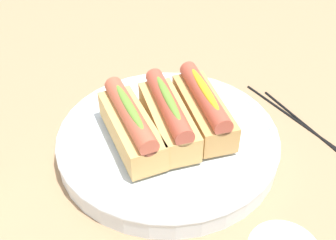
{
  "coord_description": "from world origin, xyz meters",
  "views": [
    {
      "loc": [
        -0.44,
        0.1,
        0.41
      ],
      "look_at": [
        -0.02,
        -0.01,
        0.06
      ],
      "focal_mm": 42.81,
      "sensor_mm": 36.0,
      "label": 1
    }
  ],
  "objects": [
    {
      "name": "ground_plane",
      "position": [
        0.0,
        0.0,
        0.0
      ],
      "size": [
        2.4,
        2.4,
        0.0
      ],
      "primitive_type": "plane",
      "color": "#9E7A56"
    },
    {
      "name": "serving_bowl",
      "position": [
        -0.02,
        -0.01,
        0.02
      ],
      "size": [
        0.32,
        0.32,
        0.04
      ],
      "color": "silver",
      "rests_on": "ground_plane"
    },
    {
      "name": "hotdog_front",
      "position": [
        -0.01,
        -0.06,
        0.06
      ],
      "size": [
        0.15,
        0.05,
        0.06
      ],
      "color": "tan",
      "rests_on": "serving_bowl"
    },
    {
      "name": "hotdog_back",
      "position": [
        -0.02,
        -0.01,
        0.06
      ],
      "size": [
        0.15,
        0.06,
        0.06
      ],
      "color": "tan",
      "rests_on": "serving_bowl"
    },
    {
      "name": "hotdog_side",
      "position": [
        -0.03,
        0.04,
        0.06
      ],
      "size": [
        0.16,
        0.07,
        0.06
      ],
      "color": "tan",
      "rests_on": "serving_bowl"
    },
    {
      "name": "chopstick_near",
      "position": [
        0.0,
        -0.23,
        0.0
      ],
      "size": [
        0.21,
        0.07,
        0.01
      ],
      "primitive_type": "cylinder",
      "rotation": [
        0.0,
        1.57,
        0.32
      ],
      "color": "black",
      "rests_on": "ground_plane"
    },
    {
      "name": "chopstick_far",
      "position": [
        -0.03,
        -0.24,
        0.0
      ],
      "size": [
        0.22,
        0.05,
        0.01
      ],
      "primitive_type": "cylinder",
      "rotation": [
        0.0,
        1.57,
        0.22
      ],
      "color": "black",
      "rests_on": "ground_plane"
    }
  ]
}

